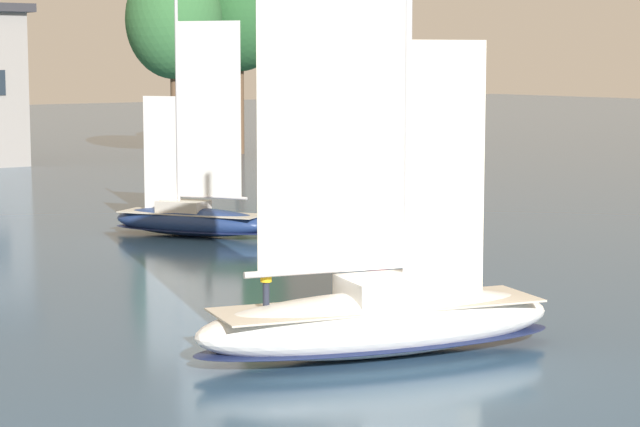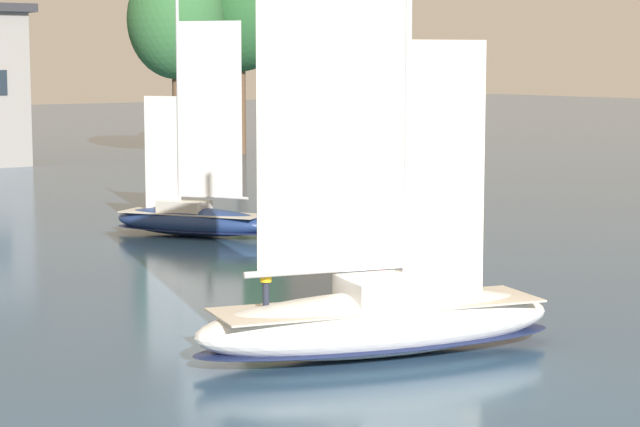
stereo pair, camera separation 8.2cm
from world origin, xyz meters
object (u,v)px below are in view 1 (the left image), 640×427
Objects in this scene: tree_shore_right at (174,20)px; sailboat_moored_far_slip at (191,217)px; sailboat_main at (379,315)px; channel_buoy at (378,244)px; tree_shore_left at (239,11)px.

sailboat_moored_far_slip is (-23.59, -42.78, -11.36)m from tree_shore_right.
tree_shore_right is 76.42m from sailboat_main.
tree_shore_right reaches higher than channel_buoy.
tree_shore_right is 59.09m from channel_buoy.
sailboat_main is (-40.29, -70.62, -12.13)m from tree_shore_left.
sailboat_main is at bearing -119.71° from tree_shore_left.
sailboat_main is at bearing -115.09° from tree_shore_right.
tree_shore_right is 10.11× the size of channel_buoy.
tree_shore_right is 1.48× the size of sailboat_moored_far_slip.
sailboat_main reaches higher than sailboat_moored_far_slip.
channel_buoy is at bearing -117.04° from tree_shore_left.
tree_shore_left is 1.09× the size of tree_shore_right.
channel_buoy is (-28.74, -56.32, -12.69)m from tree_shore_left.
tree_shore_left reaches higher than sailboat_moored_far_slip.
channel_buoy is at bearing 51.07° from sailboat_main.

